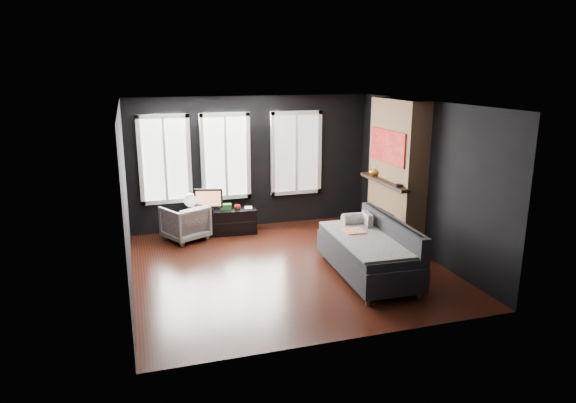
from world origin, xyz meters
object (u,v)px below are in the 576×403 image
object	(u,v)px
armchair	(185,221)
media_console	(220,222)
sofa	(368,248)
mug	(237,206)
monitor	(209,198)
book	(245,203)
mantel_vase	(373,171)

from	to	relation	value
armchair	media_console	size ratio (longest dim) A/B	0.52
sofa	media_console	distance (m)	3.41
mug	armchair	bearing A→B (deg)	-174.91
media_console	monitor	size ratio (longest dim) A/B	2.58
armchair	monitor	size ratio (longest dim) A/B	1.35
armchair	book	xyz separation A→B (m)	(1.21, 0.15, 0.22)
media_console	mantel_vase	bearing A→B (deg)	-16.84
book	mug	bearing A→B (deg)	-161.84
armchair	monitor	bearing A→B (deg)	171.65
sofa	mug	world-z (taller)	sofa
armchair	mug	xyz separation A→B (m)	(1.05, 0.09, 0.18)
armchair	mantel_vase	bearing A→B (deg)	138.67
sofa	book	distance (m)	3.15
mug	mantel_vase	world-z (taller)	mantel_vase
mug	book	bearing A→B (deg)	18.16
sofa	armchair	bearing A→B (deg)	136.15
mug	book	world-z (taller)	book
armchair	mug	distance (m)	1.07
book	media_console	bearing A→B (deg)	179.59
armchair	mantel_vase	size ratio (longest dim) A/B	4.09
sofa	mantel_vase	size ratio (longest dim) A/B	11.77
mantel_vase	mug	bearing A→B (deg)	158.07
mantel_vase	book	bearing A→B (deg)	155.62
monitor	mug	xyz separation A→B (m)	(0.56, -0.07, -0.19)
mug	book	distance (m)	0.17
sofa	armchair	size ratio (longest dim) A/B	2.88
book	mantel_vase	world-z (taller)	mantel_vase
media_console	mantel_vase	xyz separation A→B (m)	(2.82, -1.05, 1.07)
monitor	book	xyz separation A→B (m)	(0.72, -0.02, -0.15)
sofa	mug	distance (m)	3.17
armchair	monitor	distance (m)	0.64
sofa	book	size ratio (longest dim) A/B	10.83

